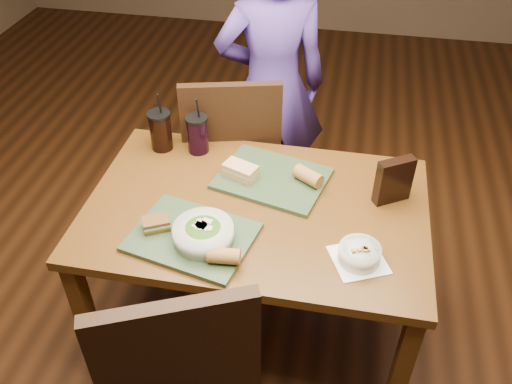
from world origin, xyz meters
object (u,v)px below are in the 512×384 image
at_px(chip_bag, 394,181).
at_px(chair_far, 238,158).
at_px(dining_table, 256,223).
at_px(soup_bowl, 360,254).
at_px(tray_far, 272,178).
at_px(baguette_far, 308,176).
at_px(sandwich_near, 156,224).
at_px(salad_bowl, 203,233).
at_px(diner, 272,88).
at_px(baguette_near, 224,256).
at_px(cup_cola, 161,130).
at_px(tray_near, 192,237).
at_px(cup_berry, 198,134).
at_px(sandwich_far, 241,171).

bearing_deg(chip_bag, chair_far, 118.56).
relative_size(dining_table, soup_bowl, 5.61).
bearing_deg(tray_far, baguette_far, -2.61).
bearing_deg(sandwich_near, salad_bowl, -8.11).
height_order(diner, soup_bowl, diner).
xyz_separation_m(sandwich_near, baguette_near, (0.28, -0.11, 0.01)).
bearing_deg(sandwich_near, diner, 77.68).
distance_m(salad_bowl, baguette_near, 0.13).
xyz_separation_m(dining_table, cup_cola, (-0.48, 0.31, 0.18)).
bearing_deg(chair_far, baguette_far, -45.24).
bearing_deg(cup_cola, chip_bag, -9.77).
relative_size(tray_near, baguette_far, 3.62).
relative_size(salad_bowl, cup_cola, 0.79).
distance_m(diner, cup_berry, 0.61).
bearing_deg(sandwich_far, salad_bowl, -97.34).
height_order(chair_far, baguette_near, chair_far).
height_order(chair_far, sandwich_far, chair_far).
distance_m(chair_far, chip_bag, 0.85).
bearing_deg(dining_table, chip_bag, 15.20).
bearing_deg(tray_near, tray_far, 59.95).
xyz_separation_m(baguette_near, chip_bag, (0.55, 0.46, 0.05)).
bearing_deg(diner, sandwich_far, 71.79).
xyz_separation_m(diner, tray_far, (0.12, -0.71, -0.02)).
xyz_separation_m(tray_far, sandwich_near, (-0.36, -0.38, 0.03)).
height_order(dining_table, tray_far, tray_far).
relative_size(chair_far, sandwich_near, 9.03).
relative_size(tray_far, salad_bowl, 1.97).
bearing_deg(baguette_near, baguette_far, 64.85).
bearing_deg(dining_table, baguette_far, 42.28).
relative_size(salad_bowl, sandwich_far, 1.40).
xyz_separation_m(tray_near, cup_berry, (-0.12, 0.53, 0.08)).
bearing_deg(cup_berry, soup_bowl, -36.38).
bearing_deg(chip_bag, sandwich_far, 147.29).
relative_size(dining_table, cup_berry, 4.99).
relative_size(diner, cup_cola, 5.73).
bearing_deg(tray_far, tray_near, -120.05).
distance_m(dining_table, tray_near, 0.31).
xyz_separation_m(chair_far, tray_near, (0.00, -0.76, 0.19)).
bearing_deg(tray_near, chair_far, 90.32).
bearing_deg(diner, soup_bowl, 96.27).
relative_size(soup_bowl, sandwich_far, 1.52).
xyz_separation_m(cup_berry, chip_bag, (0.82, -0.18, 0.01)).
height_order(tray_far, cup_berry, cup_berry).
bearing_deg(salad_bowl, sandwich_near, 171.89).
bearing_deg(sandwich_near, chair_far, 80.11).
relative_size(sandwich_far, baguette_near, 1.39).
relative_size(sandwich_near, cup_cola, 0.42).
bearing_deg(soup_bowl, sandwich_far, 143.72).
distance_m(sandwich_near, baguette_far, 0.62).
distance_m(diner, soup_bowl, 1.19).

